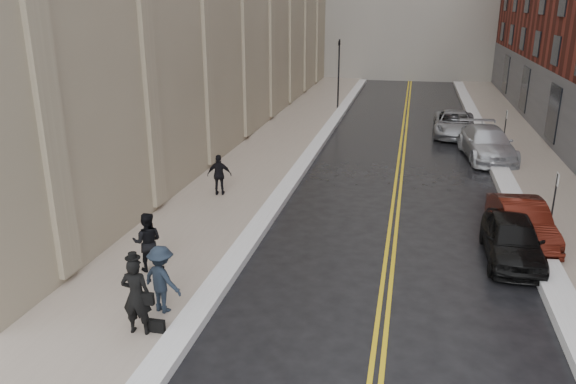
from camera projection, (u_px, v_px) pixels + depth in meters
The scene contains 18 objects.
ground at pixel (279, 328), 14.06m from camera, with size 160.00×160.00×0.00m, color black.
sidewalk_left at pixel (266, 155), 29.75m from camera, with size 4.00×64.00×0.15m, color gray.
sidewalk_right at pixel (538, 170), 26.98m from camera, with size 3.00×64.00×0.15m, color gray.
lane_stripe_a at pixel (398, 164), 28.36m from camera, with size 0.12×64.00×0.01m, color gold.
lane_stripe_b at pixel (403, 164), 28.31m from camera, with size 0.12×64.00×0.01m, color gold.
snow_ridge_left at pixel (309, 156), 29.26m from camera, with size 0.70×60.80×0.26m, color white.
snow_ridge_right at pixel (498, 167), 27.33m from camera, with size 0.85×60.80×0.30m, color white.
traffic_signal at pixel (339, 69), 41.33m from camera, with size 0.18×0.15×5.20m.
parking_sign_near at pixel (554, 197), 19.40m from camera, with size 0.06×0.35×2.23m.
parking_sign_far at pixel (505, 126), 30.49m from camera, with size 0.06×0.35×2.23m.
car_black at pixel (512, 239), 17.55m from camera, with size 1.67×4.16×1.42m, color black.
car_maroon at pixel (522, 221), 19.02m from camera, with size 1.48×4.24×1.40m, color #41130B.
car_silver_near at pixel (487, 143), 29.05m from camera, with size 2.27×5.58×1.62m, color #B9BBC1.
car_silver_far at pixel (454, 124), 34.07m from camera, with size 2.44×5.28×1.47m, color #93959B.
pedestrian_main at pixel (136, 296), 13.32m from camera, with size 0.72×0.47×1.98m, color black.
pedestrian_a at pixel (147, 242), 16.52m from camera, with size 0.88×0.69×1.81m, color black.
pedestrian_b at pixel (162, 279), 14.31m from camera, with size 1.17×0.67×1.81m, color #1B2431.
pedestrian_c at pixel (219, 175), 23.11m from camera, with size 1.00×0.41×1.70m, color black.
Camera 1 is at (2.85, -11.87, 7.76)m, focal length 35.00 mm.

